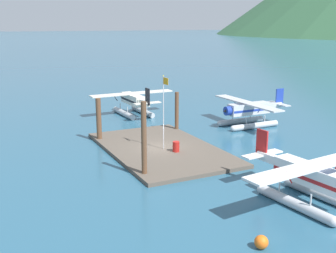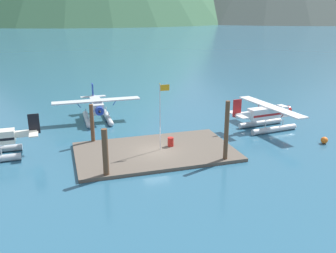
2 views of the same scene
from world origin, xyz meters
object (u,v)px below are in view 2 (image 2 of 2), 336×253
at_px(flagpole, 161,109).
at_px(mooring_buoy, 324,140).
at_px(seaplane_white_stbd_fwd, 268,116).
at_px(fuel_drum, 171,142).
at_px(seaplane_silver_bow_left, 97,108).

height_order(flagpole, mooring_buoy, flagpole).
bearing_deg(flagpole, seaplane_white_stbd_fwd, 14.16).
xyz_separation_m(mooring_buoy, seaplane_white_stbd_fwd, (-2.96, 5.95, 1.23)).
distance_m(fuel_drum, mooring_buoy, 15.70).
relative_size(flagpole, seaplane_silver_bow_left, 0.62).
bearing_deg(seaplane_white_stbd_fwd, mooring_buoy, -63.55).
height_order(mooring_buoy, seaplane_white_stbd_fwd, seaplane_white_stbd_fwd).
distance_m(flagpole, seaplane_silver_bow_left, 13.42).
relative_size(mooring_buoy, seaplane_white_stbd_fwd, 0.07).
height_order(flagpole, seaplane_white_stbd_fwd, flagpole).
xyz_separation_m(flagpole, seaplane_silver_bow_left, (-4.61, 12.32, -2.68)).
distance_m(flagpole, fuel_drum, 3.73).
bearing_deg(seaplane_white_stbd_fwd, flagpole, -165.84).
bearing_deg(fuel_drum, seaplane_white_stbd_fwd, 12.76).
bearing_deg(seaplane_white_stbd_fwd, fuel_drum, -167.24).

